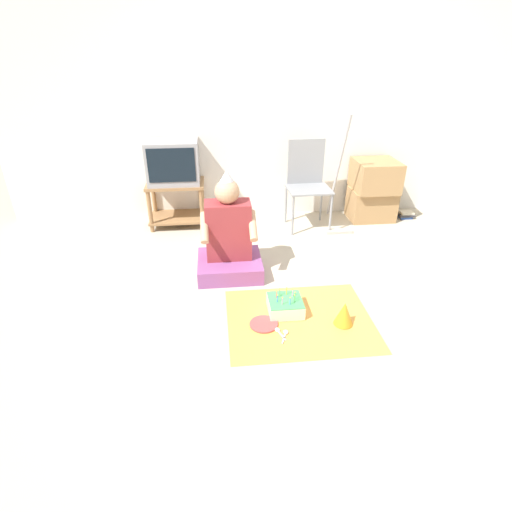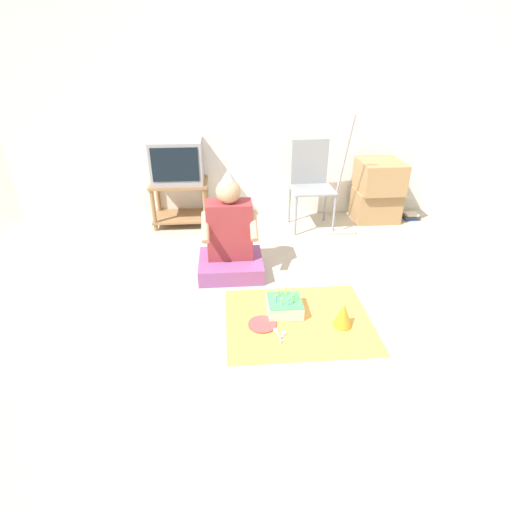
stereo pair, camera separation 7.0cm
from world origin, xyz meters
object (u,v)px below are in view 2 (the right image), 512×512
at_px(cardboard_box_stack, 378,190).
at_px(party_hat_blue, 343,315).
at_px(folding_chair, 311,179).
at_px(book_pile, 411,216).
at_px(birthday_cake, 284,306).
at_px(paper_plate, 262,324).
at_px(person_seated, 230,241).
at_px(dust_mop, 342,197).
at_px(tv, 177,161).

bearing_deg(cardboard_box_stack, party_hat_blue, -115.16).
distance_m(folding_chair, book_pile, 1.30).
distance_m(folding_chair, birthday_cake, 1.77).
bearing_deg(cardboard_box_stack, paper_plate, -128.25).
distance_m(book_pile, person_seated, 2.35).
height_order(person_seated, birthday_cake, person_seated).
relative_size(cardboard_box_stack, person_seated, 0.74).
xyz_separation_m(book_pile, person_seated, (-2.09, -1.03, 0.26)).
height_order(folding_chair, person_seated, folding_chair).
bearing_deg(person_seated, folding_chair, 47.71).
relative_size(dust_mop, paper_plate, 6.02).
bearing_deg(book_pile, party_hat_blue, -125.07).
xyz_separation_m(folding_chair, book_pile, (1.21, 0.05, -0.49)).
height_order(tv, paper_plate, tv).
distance_m(folding_chair, dust_mop, 0.38).
xyz_separation_m(folding_chair, person_seated, (-0.89, -0.98, -0.23)).
height_order(tv, birthday_cake, tv).
bearing_deg(book_pile, folding_chair, -177.49).
bearing_deg(paper_plate, party_hat_blue, -4.66).
bearing_deg(birthday_cake, book_pile, 44.60).
relative_size(cardboard_box_stack, party_hat_blue, 3.80).
bearing_deg(birthday_cake, party_hat_blue, -26.14).
bearing_deg(book_pile, tv, 178.04).
xyz_separation_m(folding_chair, birthday_cake, (-0.50, -1.63, -0.46)).
distance_m(tv, person_seated, 1.30).
bearing_deg(cardboard_box_stack, person_seated, -147.70).
bearing_deg(book_pile, person_seated, -153.85).
bearing_deg(cardboard_box_stack, dust_mop, -155.07).
height_order(folding_chair, birthday_cake, folding_chair).
relative_size(cardboard_box_stack, paper_plate, 3.31).
height_order(book_pile, person_seated, person_seated).
xyz_separation_m(birthday_cake, paper_plate, (-0.18, -0.15, -0.05)).
xyz_separation_m(book_pile, birthday_cake, (-1.71, -1.69, 0.02)).
relative_size(tv, cardboard_box_stack, 0.79).
bearing_deg(folding_chair, dust_mop, -23.21).
bearing_deg(dust_mop, folding_chair, 156.79).
bearing_deg(paper_plate, birthday_cake, 39.03).
bearing_deg(tv, folding_chair, -5.79).
bearing_deg(person_seated, dust_mop, 34.88).
distance_m(book_pile, paper_plate, 2.63).
xyz_separation_m(person_seated, paper_plate, (0.21, -0.80, -0.29)).
bearing_deg(folding_chair, party_hat_blue, -93.50).
relative_size(cardboard_box_stack, book_pile, 3.86).
bearing_deg(book_pile, cardboard_box_stack, 176.19).
xyz_separation_m(person_seated, birthday_cake, (0.38, -0.66, -0.24)).
height_order(folding_chair, dust_mop, dust_mop).
xyz_separation_m(cardboard_box_stack, book_pile, (0.42, -0.03, -0.31)).
xyz_separation_m(dust_mop, person_seated, (-1.20, -0.84, -0.07)).
relative_size(folding_chair, dust_mop, 0.75).
distance_m(birthday_cake, paper_plate, 0.24).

